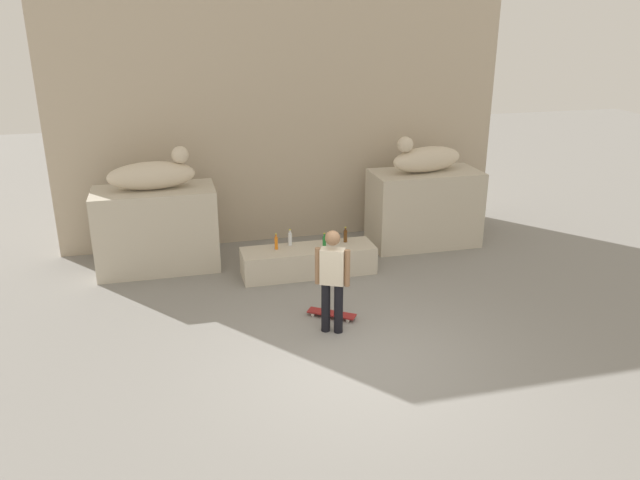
{
  "coord_description": "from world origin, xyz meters",
  "views": [
    {
      "loc": [
        -2.48,
        -7.46,
        4.73
      ],
      "look_at": [
        -0.07,
        2.08,
        1.1
      ],
      "focal_mm": 35.1,
      "sensor_mm": 36.0,
      "label": 1
    }
  ],
  "objects_px": {
    "bottle_brown": "(345,236)",
    "skater": "(332,277)",
    "statue_reclining_right": "(426,158)",
    "bottle_green": "(324,242)",
    "bottle_orange": "(276,243)",
    "skateboard": "(332,314)",
    "statue_reclining_left": "(153,174)",
    "bottle_clear": "(290,239)"
  },
  "relations": [
    {
      "from": "bottle_orange",
      "to": "bottle_brown",
      "type": "bearing_deg",
      "value": 2.2
    },
    {
      "from": "statue_reclining_left",
      "to": "skater",
      "type": "distance_m",
      "value": 4.28
    },
    {
      "from": "bottle_green",
      "to": "bottle_orange",
      "type": "height_order",
      "value": "bottle_orange"
    },
    {
      "from": "skateboard",
      "to": "skater",
      "type": "bearing_deg",
      "value": 109.83
    },
    {
      "from": "statue_reclining_right",
      "to": "bottle_orange",
      "type": "height_order",
      "value": "statue_reclining_right"
    },
    {
      "from": "skateboard",
      "to": "bottle_brown",
      "type": "height_order",
      "value": "bottle_brown"
    },
    {
      "from": "bottle_orange",
      "to": "bottle_clear",
      "type": "xyz_separation_m",
      "value": [
        0.29,
        0.14,
        0.01
      ]
    },
    {
      "from": "statue_reclining_left",
      "to": "bottle_brown",
      "type": "relative_size",
      "value": 5.33
    },
    {
      "from": "bottle_green",
      "to": "bottle_brown",
      "type": "height_order",
      "value": "bottle_brown"
    },
    {
      "from": "statue_reclining_left",
      "to": "skater",
      "type": "relative_size",
      "value": 0.97
    },
    {
      "from": "statue_reclining_right",
      "to": "bottle_orange",
      "type": "bearing_deg",
      "value": 3.26
    },
    {
      "from": "statue_reclining_left",
      "to": "bottle_clear",
      "type": "xyz_separation_m",
      "value": [
        2.41,
        -0.76,
        -1.22
      ]
    },
    {
      "from": "statue_reclining_left",
      "to": "skateboard",
      "type": "xyz_separation_m",
      "value": [
        2.66,
        -2.85,
        -1.81
      ]
    },
    {
      "from": "statue_reclining_right",
      "to": "bottle_green",
      "type": "distance_m",
      "value": 2.9
    },
    {
      "from": "skater",
      "to": "bottle_green",
      "type": "xyz_separation_m",
      "value": [
        0.46,
        2.27,
        -0.28
      ]
    },
    {
      "from": "statue_reclining_right",
      "to": "skater",
      "type": "distance_m",
      "value": 4.48
    },
    {
      "from": "bottle_clear",
      "to": "skateboard",
      "type": "bearing_deg",
      "value": -83.07
    },
    {
      "from": "skater",
      "to": "skateboard",
      "type": "distance_m",
      "value": 0.98
    },
    {
      "from": "skater",
      "to": "bottle_green",
      "type": "height_order",
      "value": "skater"
    },
    {
      "from": "skateboard",
      "to": "bottle_clear",
      "type": "xyz_separation_m",
      "value": [
        -0.25,
        2.09,
        0.59
      ]
    },
    {
      "from": "skater",
      "to": "bottle_orange",
      "type": "bearing_deg",
      "value": -53.98
    },
    {
      "from": "skateboard",
      "to": "bottle_orange",
      "type": "distance_m",
      "value": 2.1
    },
    {
      "from": "skateboard",
      "to": "bottle_brown",
      "type": "distance_m",
      "value": 2.23
    },
    {
      "from": "skater",
      "to": "skateboard",
      "type": "height_order",
      "value": "skater"
    },
    {
      "from": "statue_reclining_right",
      "to": "bottle_green",
      "type": "relative_size",
      "value": 5.82
    },
    {
      "from": "bottle_brown",
      "to": "skater",
      "type": "bearing_deg",
      "value": -110.78
    },
    {
      "from": "skater",
      "to": "bottle_brown",
      "type": "height_order",
      "value": "skater"
    },
    {
      "from": "bottle_orange",
      "to": "bottle_green",
      "type": "bearing_deg",
      "value": -8.88
    },
    {
      "from": "statue_reclining_left",
      "to": "bottle_green",
      "type": "bearing_deg",
      "value": -22.18
    },
    {
      "from": "bottle_green",
      "to": "bottle_orange",
      "type": "xyz_separation_m",
      "value": [
        -0.89,
        0.14,
        0.01
      ]
    },
    {
      "from": "statue_reclining_left",
      "to": "bottle_green",
      "type": "relative_size",
      "value": 5.63
    },
    {
      "from": "bottle_brown",
      "to": "bottle_orange",
      "type": "xyz_separation_m",
      "value": [
        -1.36,
        -0.05,
        0.0
      ]
    },
    {
      "from": "skater",
      "to": "skateboard",
      "type": "bearing_deg",
      "value": -78.55
    },
    {
      "from": "bottle_green",
      "to": "bottle_orange",
      "type": "relative_size",
      "value": 0.94
    },
    {
      "from": "bottle_clear",
      "to": "bottle_orange",
      "type": "bearing_deg",
      "value": -153.78
    },
    {
      "from": "statue_reclining_left",
      "to": "skateboard",
      "type": "distance_m",
      "value": 4.3
    },
    {
      "from": "bottle_brown",
      "to": "bottle_clear",
      "type": "distance_m",
      "value": 1.07
    },
    {
      "from": "statue_reclining_right",
      "to": "skateboard",
      "type": "distance_m",
      "value": 4.35
    },
    {
      "from": "skateboard",
      "to": "bottle_green",
      "type": "distance_m",
      "value": 1.93
    },
    {
      "from": "statue_reclining_right",
      "to": "bottle_clear",
      "type": "height_order",
      "value": "statue_reclining_right"
    },
    {
      "from": "skateboard",
      "to": "bottle_orange",
      "type": "bearing_deg",
      "value": -40.0
    },
    {
      "from": "statue_reclining_left",
      "to": "bottle_orange",
      "type": "relative_size",
      "value": 5.31
    }
  ]
}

